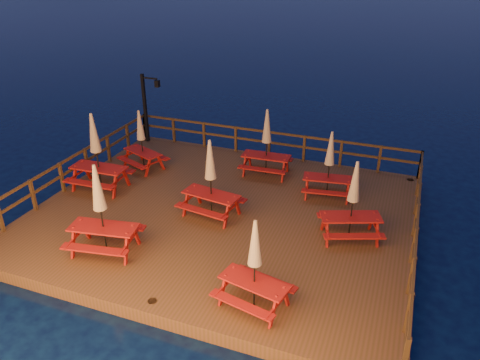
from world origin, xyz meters
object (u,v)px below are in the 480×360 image
(picnic_table_2, at_px, (96,151))
(lamp_post, at_px, (148,102))
(picnic_table_0, at_px, (353,200))
(picnic_table_1, at_px, (329,164))

(picnic_table_2, bearing_deg, lamp_post, 95.75)
(picnic_table_0, bearing_deg, lamp_post, 132.57)
(picnic_table_0, xyz_separation_m, picnic_table_1, (-1.13, 2.35, -0.06))
(picnic_table_0, distance_m, picnic_table_1, 2.61)
(lamp_post, bearing_deg, picnic_table_1, -15.44)
(picnic_table_1, distance_m, picnic_table_2, 8.00)
(picnic_table_1, height_order, picnic_table_2, picnic_table_2)
(lamp_post, xyz_separation_m, picnic_table_0, (9.45, -4.65, -0.50))
(picnic_table_1, bearing_deg, picnic_table_2, -171.93)
(picnic_table_1, bearing_deg, lamp_post, 156.07)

